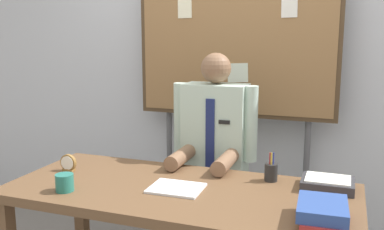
{
  "coord_description": "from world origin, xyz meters",
  "views": [
    {
      "loc": [
        0.78,
        -1.97,
        1.54
      ],
      "look_at": [
        0.0,
        0.19,
        1.11
      ],
      "focal_mm": 40.52,
      "sensor_mm": 36.0,
      "label": 1
    }
  ],
  "objects_px": {
    "desk": "(180,204)",
    "book_stack": "(323,212)",
    "coffee_mug": "(65,183)",
    "paper_tray": "(328,184)",
    "desk_clock": "(68,163)",
    "bulletin_board": "(235,41)",
    "open_notebook": "(176,188)",
    "person": "(214,171)",
    "pen_holder": "(271,172)"
  },
  "relations": [
    {
      "from": "desk",
      "to": "bulletin_board",
      "type": "bearing_deg",
      "value": 90.0
    },
    {
      "from": "bulletin_board",
      "to": "coffee_mug",
      "type": "bearing_deg",
      "value": -111.72
    },
    {
      "from": "desk",
      "to": "bulletin_board",
      "type": "height_order",
      "value": "bulletin_board"
    },
    {
      "from": "pen_holder",
      "to": "open_notebook",
      "type": "bearing_deg",
      "value": -145.66
    },
    {
      "from": "open_notebook",
      "to": "desk_clock",
      "type": "height_order",
      "value": "desk_clock"
    },
    {
      "from": "desk",
      "to": "book_stack",
      "type": "height_order",
      "value": "book_stack"
    },
    {
      "from": "desk_clock",
      "to": "bulletin_board",
      "type": "bearing_deg",
      "value": 55.75
    },
    {
      "from": "open_notebook",
      "to": "pen_holder",
      "type": "height_order",
      "value": "pen_holder"
    },
    {
      "from": "desk",
      "to": "pen_holder",
      "type": "xyz_separation_m",
      "value": [
        0.42,
        0.27,
        0.14
      ]
    },
    {
      "from": "person",
      "to": "pen_holder",
      "type": "relative_size",
      "value": 8.9
    },
    {
      "from": "open_notebook",
      "to": "desk_clock",
      "type": "distance_m",
      "value": 0.71
    },
    {
      "from": "bulletin_board",
      "to": "open_notebook",
      "type": "bearing_deg",
      "value": -90.52
    },
    {
      "from": "desk_clock",
      "to": "pen_holder",
      "type": "relative_size",
      "value": 0.61
    },
    {
      "from": "person",
      "to": "coffee_mug",
      "type": "xyz_separation_m",
      "value": [
        -0.53,
        -0.85,
        0.14
      ]
    },
    {
      "from": "paper_tray",
      "to": "desk",
      "type": "bearing_deg",
      "value": -160.67
    },
    {
      "from": "person",
      "to": "open_notebook",
      "type": "bearing_deg",
      "value": -90.91
    },
    {
      "from": "book_stack",
      "to": "open_notebook",
      "type": "relative_size",
      "value": 1.09
    },
    {
      "from": "desk",
      "to": "pen_holder",
      "type": "relative_size",
      "value": 11.19
    },
    {
      "from": "desk",
      "to": "coffee_mug",
      "type": "height_order",
      "value": "coffee_mug"
    },
    {
      "from": "book_stack",
      "to": "open_notebook",
      "type": "xyz_separation_m",
      "value": [
        -0.72,
        0.16,
        -0.04
      ]
    },
    {
      "from": "desk",
      "to": "paper_tray",
      "type": "distance_m",
      "value": 0.77
    },
    {
      "from": "desk",
      "to": "paper_tray",
      "type": "bearing_deg",
      "value": 19.33
    },
    {
      "from": "desk",
      "to": "desk_clock",
      "type": "relative_size",
      "value": 18.34
    },
    {
      "from": "bulletin_board",
      "to": "pen_holder",
      "type": "bearing_deg",
      "value": -62.89
    },
    {
      "from": "book_stack",
      "to": "pen_holder",
      "type": "xyz_separation_m",
      "value": [
        -0.29,
        0.45,
        0.0
      ]
    },
    {
      "from": "paper_tray",
      "to": "bulletin_board",
      "type": "bearing_deg",
      "value": 130.2
    },
    {
      "from": "open_notebook",
      "to": "desk_clock",
      "type": "bearing_deg",
      "value": 174.2
    },
    {
      "from": "person",
      "to": "book_stack",
      "type": "distance_m",
      "value": 1.08
    },
    {
      "from": "desk",
      "to": "person",
      "type": "distance_m",
      "value": 0.62
    },
    {
      "from": "bulletin_board",
      "to": "book_stack",
      "type": "xyz_separation_m",
      "value": [
        0.71,
        -1.28,
        -0.68
      ]
    },
    {
      "from": "desk",
      "to": "pen_holder",
      "type": "bearing_deg",
      "value": 33.11
    },
    {
      "from": "bulletin_board",
      "to": "paper_tray",
      "type": "distance_m",
      "value": 1.31
    },
    {
      "from": "pen_holder",
      "to": "paper_tray",
      "type": "relative_size",
      "value": 0.62
    },
    {
      "from": "bulletin_board",
      "to": "pen_holder",
      "type": "xyz_separation_m",
      "value": [
        0.42,
        -0.82,
        -0.68
      ]
    },
    {
      "from": "coffee_mug",
      "to": "bulletin_board",
      "type": "bearing_deg",
      "value": 68.28
    },
    {
      "from": "open_notebook",
      "to": "coffee_mug",
      "type": "bearing_deg",
      "value": -157.68
    },
    {
      "from": "bulletin_board",
      "to": "desk_clock",
      "type": "distance_m",
      "value": 1.44
    },
    {
      "from": "desk",
      "to": "open_notebook",
      "type": "height_order",
      "value": "open_notebook"
    },
    {
      "from": "bulletin_board",
      "to": "desk_clock",
      "type": "bearing_deg",
      "value": -124.25
    },
    {
      "from": "open_notebook",
      "to": "paper_tray",
      "type": "height_order",
      "value": "paper_tray"
    },
    {
      "from": "open_notebook",
      "to": "desk",
      "type": "bearing_deg",
      "value": 63.26
    },
    {
      "from": "coffee_mug",
      "to": "paper_tray",
      "type": "bearing_deg",
      "value": 21.25
    },
    {
      "from": "desk_clock",
      "to": "coffee_mug",
      "type": "bearing_deg",
      "value": -57.39
    },
    {
      "from": "person",
      "to": "bulletin_board",
      "type": "bearing_deg",
      "value": 89.99
    },
    {
      "from": "desk",
      "to": "pen_holder",
      "type": "height_order",
      "value": "pen_holder"
    },
    {
      "from": "book_stack",
      "to": "coffee_mug",
      "type": "relative_size",
      "value": 3.19
    },
    {
      "from": "book_stack",
      "to": "desk_clock",
      "type": "distance_m",
      "value": 1.45
    },
    {
      "from": "desk",
      "to": "book_stack",
      "type": "relative_size",
      "value": 6.14
    },
    {
      "from": "open_notebook",
      "to": "pen_holder",
      "type": "relative_size",
      "value": 1.67
    },
    {
      "from": "bulletin_board",
      "to": "person",
      "type": "bearing_deg",
      "value": -90.01
    }
  ]
}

